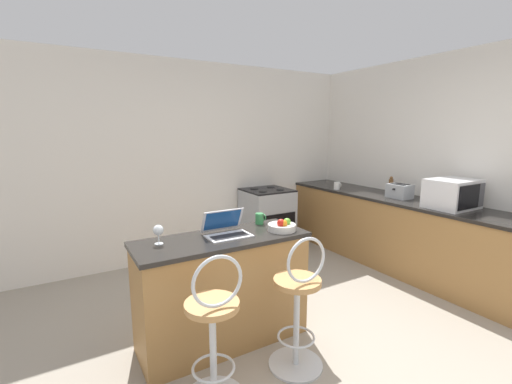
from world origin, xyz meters
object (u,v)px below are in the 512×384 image
stove_range (267,220)px  wine_glass_tall (158,231)px  mug_green (260,218)px  pepper_mill (391,185)px  bar_stool_far (298,307)px  fruit_bowl (282,226)px  microwave (453,194)px  toaster (400,191)px  laptop (226,229)px  mug_white (337,186)px  bar_stool_near (214,334)px

stove_range → wine_glass_tall: bearing=-140.7°
mug_green → pepper_mill: bearing=9.9°
bar_stool_far → pepper_mill: pepper_mill is taller
stove_range → fruit_bowl: (-0.98, -1.78, 0.48)m
fruit_bowl → wine_glass_tall: (-0.97, 0.18, 0.06)m
microwave → toaster: (-0.01, 0.64, -0.07)m
laptop → fruit_bowl: 0.47m
stove_range → fruit_bowl: size_ratio=3.87×
bar_stool_far → stove_range: 2.52m
mug_green → toaster: bearing=3.8°
stove_range → mug_white: mug_white is taller
stove_range → wine_glass_tall: size_ratio=6.20×
microwave → mug_white: microwave is taller
microwave → mug_green: 2.17m
toaster → mug_green: size_ratio=2.81×
laptop → wine_glass_tall: laptop is taller
microwave → toaster: size_ratio=1.95×
bar_stool_near → laptop: size_ratio=2.91×
toaster → wine_glass_tall: size_ratio=1.83×
pepper_mill → wine_glass_tall: pepper_mill is taller
microwave → toaster: 0.65m
stove_range → pepper_mill: size_ratio=3.92×
microwave → wine_glass_tall: microwave is taller
bar_stool_near → wine_glass_tall: 0.84m
stove_range → fruit_bowl: bearing=-118.8°
bar_stool_near → bar_stool_far: (0.65, 0.00, 0.00)m
wine_glass_tall → bar_stool_near: bearing=-77.4°
laptop → toaster: 2.52m
microwave → wine_glass_tall: 3.06m
microwave → stove_range: bearing=118.4°
laptop → toaster: laptop is taller
microwave → pepper_mill: bearing=80.4°
bar_stool_near → microwave: size_ratio=1.95×
bar_stool_near → microwave: microwave is taller
microwave → pepper_mill: (0.15, 0.90, -0.05)m
toaster → mug_green: (-2.10, -0.14, -0.04)m
mug_white → mug_green: (-1.88, -1.00, -0.00)m
fruit_bowl → mug_white: 2.23m
microwave → mug_white: size_ratio=4.99×
toaster → fruit_bowl: (-2.05, -0.42, -0.05)m
microwave → mug_green: bearing=166.5°
bar_stool_far → mug_green: bar_stool_far is taller
microwave → mug_white: (-0.23, 1.50, -0.10)m
toaster → pepper_mill: bearing=58.2°
laptop → pepper_mill: pepper_mill is taller
laptop → fruit_bowl: (0.45, -0.13, -0.01)m
laptop → fruit_bowl: bearing=-15.7°
fruit_bowl → mug_white: fruit_bowl is taller
pepper_mill → stove_range: bearing=138.3°
bar_stool_far → mug_green: bearing=80.1°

